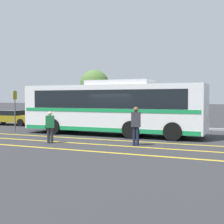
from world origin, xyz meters
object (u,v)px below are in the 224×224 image
tree_1 (95,85)px  pedestrian_0 (50,125)px  transit_bus (112,107)px  bus_stop_sign (15,106)px  pedestrian_1 (136,123)px  parked_car_1 (66,118)px  parked_car_0 (11,117)px

tree_1 → pedestrian_0: bearing=-72.4°
transit_bus → tree_1: bearing=32.1°
transit_bus → bus_stop_sign: (-6.82, -0.80, 0.01)m
pedestrian_1 → tree_1: size_ratio=0.37×
parked_car_1 → bus_stop_sign: (-1.36, -4.30, 1.07)m
pedestrian_1 → bus_stop_sign: size_ratio=0.66×
pedestrian_1 → bus_stop_sign: bearing=-23.6°
pedestrian_0 → tree_1: size_ratio=0.32×
pedestrian_0 → tree_1: tree_1 is taller
bus_stop_sign → pedestrian_0: bearing=-124.3°
transit_bus → tree_1: 11.38m
parked_car_1 → bus_stop_sign: size_ratio=1.56×
parked_car_1 → pedestrian_1: 10.83m
parked_car_1 → pedestrian_0: 8.93m
pedestrian_0 → bus_stop_sign: (-5.34, 3.68, 0.84)m
tree_1 → bus_stop_sign: bearing=-94.9°
pedestrian_0 → bus_stop_sign: size_ratio=0.57×
pedestrian_0 → tree_1: 14.94m
bus_stop_sign → tree_1: bearing=-4.7°
transit_bus → bus_stop_sign: transit_bus is taller
parked_car_0 → bus_stop_sign: (3.92, -4.12, 1.10)m
parked_car_0 → pedestrian_0: size_ratio=3.08×
pedestrian_0 → parked_car_1: bearing=-94.3°
parked_car_0 → bus_stop_sign: 5.79m
parked_car_1 → parked_car_0: bearing=-90.1°
parked_car_1 → tree_1: 6.70m
transit_bus → tree_1: tree_1 is taller
pedestrian_0 → pedestrian_1: size_ratio=0.87×
bus_stop_sign → tree_1: size_ratio=0.56×
parked_car_0 → tree_1: 8.38m
parked_car_0 → bus_stop_sign: bus_stop_sign is taller
parked_car_1 → pedestrian_1: (8.21, -7.06, 0.39)m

